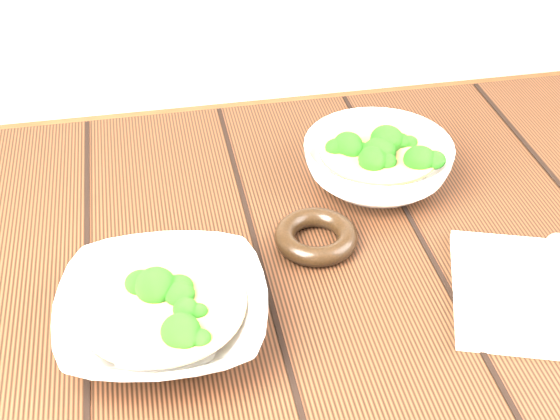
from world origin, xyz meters
name	(u,v)px	position (x,y,z in m)	size (l,w,h in m)	color
table	(282,348)	(0.00, 0.00, 0.63)	(1.20, 0.80, 0.75)	#391D10
soup_bowl_front	(163,313)	(-0.14, -0.06, 0.78)	(0.24, 0.24, 0.06)	silver
soup_bowl_back	(378,162)	(0.16, 0.16, 0.78)	(0.23, 0.23, 0.07)	silver
trivet	(316,237)	(0.05, 0.05, 0.76)	(0.10, 0.10, 0.02)	black
napkin	(557,295)	(0.29, -0.10, 0.76)	(0.23, 0.19, 0.01)	beige
spoon_left	(554,266)	(0.30, -0.06, 0.77)	(0.12, 0.17, 0.01)	#BBB3A5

